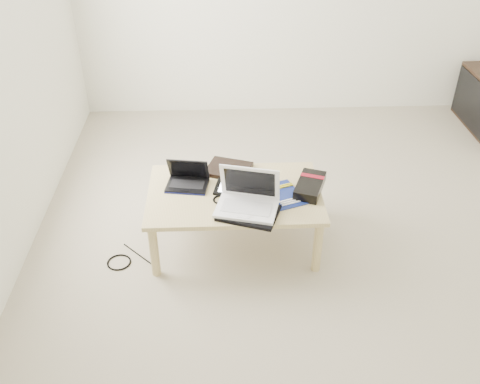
{
  "coord_description": "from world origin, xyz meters",
  "views": [
    {
      "loc": [
        -0.72,
        -2.86,
        2.3
      ],
      "look_at": [
        -0.6,
        -0.06,
        0.4
      ],
      "focal_mm": 40.0,
      "sensor_mm": 36.0,
      "label": 1
    }
  ],
  "objects_px": {
    "gpu_box": "(310,186)",
    "white_laptop": "(248,199)",
    "netbook": "(188,180)",
    "coffee_table": "(234,198)"
  },
  "relations": [
    {
      "from": "coffee_table",
      "to": "netbook",
      "type": "distance_m",
      "value": 0.33
    },
    {
      "from": "coffee_table",
      "to": "netbook",
      "type": "relative_size",
      "value": 3.8
    },
    {
      "from": "coffee_table",
      "to": "netbook",
      "type": "height_order",
      "value": "netbook"
    },
    {
      "from": "gpu_box",
      "to": "white_laptop",
      "type": "bearing_deg",
      "value": -154.87
    },
    {
      "from": "white_laptop",
      "to": "coffee_table",
      "type": "bearing_deg",
      "value": 111.41
    },
    {
      "from": "coffee_table",
      "to": "gpu_box",
      "type": "bearing_deg",
      "value": 0.42
    },
    {
      "from": "white_laptop",
      "to": "gpu_box",
      "type": "distance_m",
      "value": 0.45
    },
    {
      "from": "white_laptop",
      "to": "gpu_box",
      "type": "bearing_deg",
      "value": 25.13
    },
    {
      "from": "gpu_box",
      "to": "netbook",
      "type": "bearing_deg",
      "value": 173.3
    },
    {
      "from": "gpu_box",
      "to": "coffee_table",
      "type": "bearing_deg",
      "value": -179.58
    }
  ]
}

